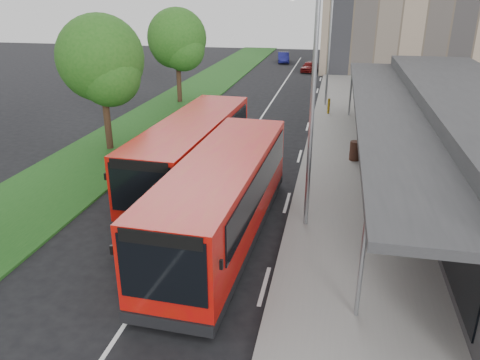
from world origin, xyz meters
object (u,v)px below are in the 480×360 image
object	(u,v)px
tree_mid	(101,64)
car_far	(283,57)
tree_far	(177,42)
bus_main	(223,198)
lamp_post_near	(310,100)
car_near	(309,67)
litter_bin	(355,151)
bollard	(329,106)
bus_second	(193,153)
lamp_post_far	(328,42)

from	to	relation	value
tree_mid	car_far	size ratio (longest dim) A/B	1.91
tree_far	bus_main	distance (m)	22.36
lamp_post_near	car_near	bearing A→B (deg)	93.52
tree_mid	litter_bin	distance (m)	13.70
tree_far	lamp_post_near	world-z (taller)	lamp_post_near
tree_mid	bollard	xyz separation A→B (m)	(11.51, 10.11, -3.93)
lamp_post_near	bollard	world-z (taller)	lamp_post_near
tree_mid	bus_main	distance (m)	12.36
tree_far	bollard	size ratio (longest dim) A/B	6.70
bus_second	car_near	distance (m)	33.48
tree_far	bus_second	xyz separation A→B (m)	(6.00, -15.97, -3.04)
car_near	bollard	bearing A→B (deg)	-71.45
litter_bin	bollard	bearing A→B (deg)	99.42
bus_main	litter_bin	xyz separation A→B (m)	(4.65, 8.99, -0.90)
tree_mid	litter_bin	world-z (taller)	tree_mid
tree_far	car_near	bearing A→B (deg)	62.90
car_far	tree_far	bearing A→B (deg)	-111.54
lamp_post_far	bus_second	bearing A→B (deg)	-106.87
lamp_post_near	bus_main	world-z (taller)	lamp_post_near
lamp_post_near	bus_main	distance (m)	4.40
bus_second	car_near	size ratio (longest dim) A/B	3.17
lamp_post_near	bus_second	distance (m)	6.78
litter_bin	car_near	xyz separation A→B (m)	(-4.22, 28.86, -0.07)
tree_far	tree_mid	bearing A→B (deg)	-90.00
bus_main	bollard	bearing A→B (deg)	82.82
lamp_post_far	bollard	size ratio (longest dim) A/B	7.57
tree_mid	car_near	distance (m)	30.94
bollard	car_far	xyz separation A→B (m)	(-6.24, 25.85, -0.06)
lamp_post_far	litter_bin	distance (m)	13.24
litter_bin	tree_mid	bearing A→B (deg)	-177.80
bus_main	tree_far	bearing A→B (deg)	114.60
tree_mid	bus_second	world-z (taller)	tree_mid
litter_bin	car_far	xyz separation A→B (m)	(-7.83, 35.45, -0.02)
car_near	car_far	world-z (taller)	car_far
lamp_post_far	bus_main	size ratio (longest dim) A/B	0.75
tree_mid	bollard	size ratio (longest dim) A/B	6.76
bus_second	car_near	xyz separation A→B (m)	(2.89, 33.34, -0.95)
bollard	tree_far	bearing A→B (deg)	170.67
tree_far	bollard	bearing A→B (deg)	-9.33
litter_bin	car_near	size ratio (longest dim) A/B	0.29
litter_bin	car_far	distance (m)	36.31
lamp_post_near	car_far	xyz separation A→B (m)	(-5.85, 43.01, -4.10)
bollard	car_far	size ratio (longest dim) A/B	0.28
lamp_post_far	bollard	xyz separation A→B (m)	(0.38, -2.84, -4.04)
tree_mid	tree_far	size ratio (longest dim) A/B	1.01
bus_second	litter_bin	bearing A→B (deg)	34.40
bus_second	car_far	distance (m)	39.95
bus_second	litter_bin	distance (m)	8.45
car_near	car_far	size ratio (longest dim) A/B	0.90
car_near	bus_second	bearing A→B (deg)	-84.17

